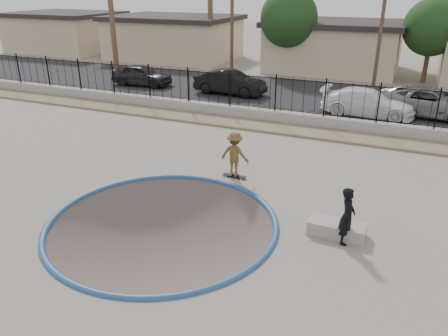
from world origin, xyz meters
name	(u,v)px	position (x,y,z in m)	size (l,w,h in m)	color
ground	(282,133)	(0.00, 12.00, -1.10)	(120.00, 120.00, 2.20)	slate
bowl_pit	(163,224)	(0.00, -1.00, 0.00)	(6.84, 6.84, 1.80)	#51453E
coping_ring	(163,224)	(0.00, -1.00, 0.00)	(7.04, 7.04, 0.20)	navy
rock_strip	(268,127)	(0.00, 9.20, 0.06)	(42.00, 1.60, 0.11)	#89785A
retaining_wall	(274,117)	(0.00, 10.30, 0.30)	(42.00, 0.45, 0.60)	gray
fence	(276,94)	(0.00, 10.30, 1.50)	(40.00, 0.04, 1.80)	black
street	(305,94)	(0.00, 17.00, 0.02)	(90.00, 8.00, 0.04)	black
house_west_far	(66,31)	(-28.00, 26.50, 1.97)	(10.60, 8.60, 3.90)	#C4B18C
house_west	(174,37)	(-15.00, 26.50, 1.97)	(11.60, 8.60, 3.90)	#C4B18C
house_center	(334,45)	(0.00, 26.50, 1.97)	(10.60, 8.60, 3.90)	#C4B18C
utility_pole_left	(232,14)	(-6.00, 19.00, 4.70)	(1.70, 0.24, 9.00)	#473323
utility_pole_mid	(383,14)	(4.00, 19.00, 4.96)	(1.70, 0.24, 9.50)	#473323
street_tree_left	(289,19)	(-3.00, 23.00, 4.19)	(4.32, 4.32, 6.36)	#473323
street_tree_mid	(433,27)	(7.00, 24.00, 3.84)	(3.96, 3.96, 5.83)	#473323
skater	(235,157)	(0.72, 3.00, 0.84)	(1.08, 0.62, 1.67)	olive
skateboard	(235,176)	(0.72, 3.00, 0.06)	(0.89, 0.24, 0.08)	black
videographer	(347,216)	(5.20, 0.14, 0.83)	(0.61, 0.40, 1.67)	black
concrete_ledge	(337,229)	(4.93, 0.44, 0.20)	(1.60, 0.70, 0.40)	gray
car_a	(142,75)	(-11.13, 15.00, 0.76)	(1.71, 4.25, 1.45)	black
car_b	(230,82)	(-4.45, 15.00, 0.80)	(1.61, 4.62, 1.52)	black
car_c	(368,102)	(4.24, 13.40, 0.75)	(2.00, 4.91, 1.43)	white
car_d	(429,102)	(7.29, 14.63, 0.80)	(2.53, 5.49, 1.53)	gray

